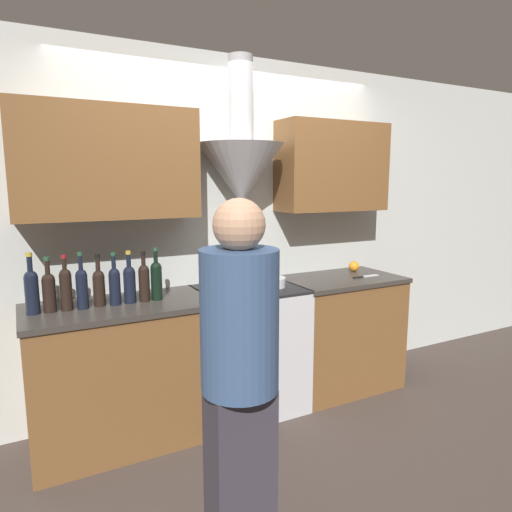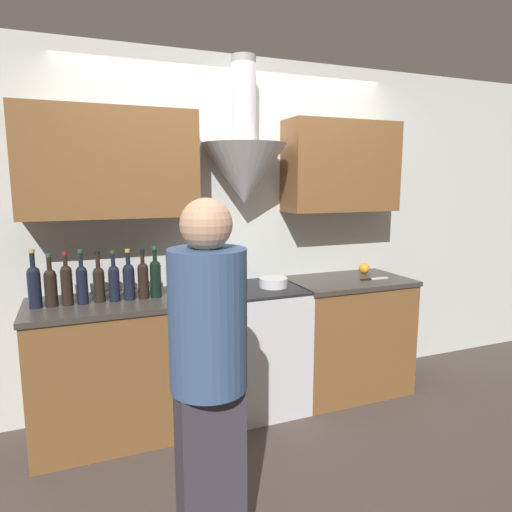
% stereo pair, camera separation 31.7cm
% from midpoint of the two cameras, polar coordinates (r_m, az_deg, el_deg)
% --- Properties ---
extents(ground_plane, '(12.00, 12.00, 0.00)m').
position_cam_midpoint_polar(ground_plane, '(3.36, 4.59, -20.87)').
color(ground_plane, '#423833').
extents(wall_back, '(8.40, 0.62, 2.60)m').
position_cam_midpoint_polar(wall_back, '(3.46, -0.16, 5.62)').
color(wall_back, silver).
rests_on(wall_back, ground_plane).
extents(counter_left, '(1.15, 0.62, 0.92)m').
position_cam_midpoint_polar(counter_left, '(3.20, -13.71, -13.42)').
color(counter_left, brown).
rests_on(counter_left, ground_plane).
extents(counter_right, '(0.95, 0.62, 0.92)m').
position_cam_midpoint_polar(counter_right, '(3.83, 13.56, -9.57)').
color(counter_right, brown).
rests_on(counter_right, ground_plane).
extents(stove_range, '(0.73, 0.60, 0.92)m').
position_cam_midpoint_polar(stove_range, '(3.44, 2.04, -11.46)').
color(stove_range, silver).
rests_on(stove_range, ground_plane).
extents(wine_bottle_0, '(0.08, 0.08, 0.36)m').
position_cam_midpoint_polar(wine_bottle_0, '(3.01, -23.34, -3.30)').
color(wine_bottle_0, black).
rests_on(wine_bottle_0, counter_left).
extents(wine_bottle_1, '(0.08, 0.08, 0.33)m').
position_cam_midpoint_polar(wine_bottle_1, '(3.01, -21.60, -3.44)').
color(wine_bottle_1, black).
rests_on(wine_bottle_1, counter_left).
extents(wine_bottle_2, '(0.07, 0.07, 0.34)m').
position_cam_midpoint_polar(wine_bottle_2, '(3.00, -19.86, -3.20)').
color(wine_bottle_2, black).
rests_on(wine_bottle_2, counter_left).
extents(wine_bottle_3, '(0.07, 0.07, 0.35)m').
position_cam_midpoint_polar(wine_bottle_3, '(3.00, -18.14, -3.18)').
color(wine_bottle_3, black).
rests_on(wine_bottle_3, counter_left).
extents(wine_bottle_4, '(0.07, 0.07, 0.33)m').
position_cam_midpoint_polar(wine_bottle_4, '(3.03, -16.26, -3.17)').
color(wine_bottle_4, black).
rests_on(wine_bottle_4, counter_left).
extents(wine_bottle_5, '(0.07, 0.07, 0.33)m').
position_cam_midpoint_polar(wine_bottle_5, '(3.02, -14.50, -3.06)').
color(wine_bottle_5, black).
rests_on(wine_bottle_5, counter_left).
extents(wine_bottle_6, '(0.08, 0.08, 0.33)m').
position_cam_midpoint_polar(wine_bottle_6, '(3.03, -12.77, -2.88)').
color(wine_bottle_6, black).
rests_on(wine_bottle_6, counter_left).
extents(wine_bottle_7, '(0.07, 0.07, 0.32)m').
position_cam_midpoint_polar(wine_bottle_7, '(3.04, -11.07, -2.79)').
color(wine_bottle_7, black).
rests_on(wine_bottle_7, counter_left).
extents(wine_bottle_8, '(0.07, 0.07, 0.34)m').
position_cam_midpoint_polar(wine_bottle_8, '(3.06, -9.59, -2.55)').
color(wine_bottle_8, black).
rests_on(wine_bottle_8, counter_left).
extents(stock_pot, '(0.22, 0.22, 0.16)m').
position_cam_midpoint_polar(stock_pot, '(3.21, -0.45, -2.98)').
color(stock_pot, silver).
rests_on(stock_pot, stove_range).
extents(mixing_bowl, '(0.21, 0.21, 0.07)m').
position_cam_midpoint_polar(mixing_bowl, '(3.34, 4.91, -3.34)').
color(mixing_bowl, silver).
rests_on(mixing_bowl, stove_range).
extents(orange_fruit, '(0.09, 0.09, 0.09)m').
position_cam_midpoint_polar(orange_fruit, '(3.96, 15.63, -1.51)').
color(orange_fruit, orange).
rests_on(orange_fruit, counter_right).
extents(chefs_knife, '(0.25, 0.04, 0.01)m').
position_cam_midpoint_polar(chefs_knife, '(3.75, 16.93, -2.76)').
color(chefs_knife, silver).
rests_on(chefs_knife, counter_right).
extents(person_foreground_left, '(0.33, 0.33, 1.62)m').
position_cam_midpoint_polar(person_foreground_left, '(1.98, -1.27, -14.06)').
color(person_foreground_left, '#38333D').
rests_on(person_foreground_left, ground_plane).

